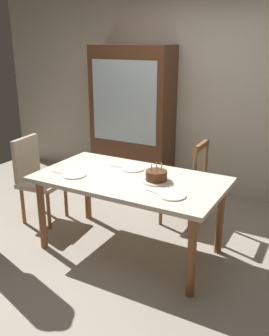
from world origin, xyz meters
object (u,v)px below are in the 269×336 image
at_px(plate_near_guest, 172,196).
at_px(chair_upholstered, 36,175).
at_px(plate_near_celebrant, 74,175).
at_px(china_cabinet, 132,118).
at_px(chair_spindle_back, 184,184).
at_px(plate_far_side, 133,169).
at_px(birthday_cake, 156,176).
at_px(dining_table, 130,186).

relative_size(plate_near_guest, chair_upholstered, 0.23).
relative_size(plate_near_celebrant, plate_near_guest, 1.00).
xyz_separation_m(chair_upholstered, china_cabinet, (0.41, 1.47, 0.42)).
height_order(plate_near_celebrant, chair_spindle_back, chair_spindle_back).
bearing_deg(plate_far_side, plate_near_celebrant, -132.42).
bearing_deg(plate_near_celebrant, birthday_cake, 18.54).
bearing_deg(plate_near_guest, chair_spindle_back, 105.81).
bearing_deg(birthday_cake, china_cabinet, 125.93).
height_order(plate_near_guest, chair_spindle_back, chair_spindle_back).
bearing_deg(dining_table, plate_near_celebrant, -155.88).
height_order(chair_upholstered, china_cabinet, china_cabinet).
distance_m(dining_table, birthday_cake, 0.29).
bearing_deg(china_cabinet, birthday_cake, -54.07).
relative_size(birthday_cake, plate_near_celebrant, 1.27).
bearing_deg(plate_near_celebrant, china_cabinet, 101.90).
relative_size(plate_near_celebrant, plate_far_side, 1.00).
relative_size(chair_upholstered, china_cabinet, 0.50).
height_order(plate_near_guest, chair_upholstered, chair_upholstered).
xyz_separation_m(dining_table, chair_spindle_back, (0.23, 0.79, -0.21)).
distance_m(dining_table, chair_spindle_back, 0.85).
xyz_separation_m(dining_table, plate_far_side, (-0.09, 0.21, 0.09)).
bearing_deg(plate_far_side, chair_upholstered, -173.87).
bearing_deg(china_cabinet, chair_spindle_back, -35.13).
height_order(dining_table, plate_far_side, plate_far_side).
bearing_deg(plate_near_celebrant, chair_upholstered, 158.84).
bearing_deg(plate_far_side, plate_near_guest, -35.13).
xyz_separation_m(dining_table, birthday_cake, (0.26, 0.03, 0.13)).
bearing_deg(plate_near_guest, china_cabinet, 127.72).
distance_m(plate_near_celebrant, chair_upholstered, 0.87).
relative_size(birthday_cake, chair_upholstered, 0.29).
relative_size(birthday_cake, plate_far_side, 1.27).
bearing_deg(chair_upholstered, dining_table, -4.01).
distance_m(plate_near_guest, chair_spindle_back, 1.09).
height_order(dining_table, plate_near_guest, plate_near_guest).
height_order(plate_far_side, chair_upholstered, chair_upholstered).
relative_size(plate_far_side, plate_near_guest, 1.00).
xyz_separation_m(birthday_cake, plate_near_guest, (0.26, -0.25, -0.04)).
bearing_deg(plate_near_celebrant, chair_spindle_back, 54.79).
bearing_deg(birthday_cake, chair_spindle_back, 91.58).
distance_m(dining_table, plate_near_guest, 0.57).
relative_size(dining_table, chair_upholstered, 1.83).
distance_m(plate_far_side, plate_near_guest, 0.74).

